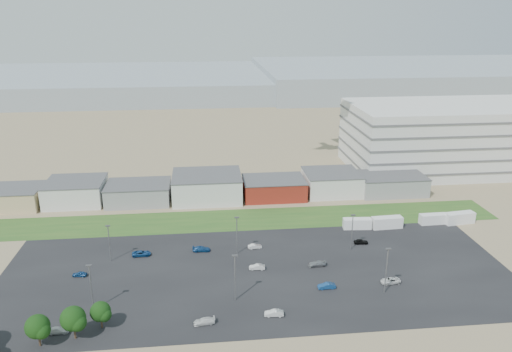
{
  "coord_description": "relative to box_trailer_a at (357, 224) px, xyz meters",
  "views": [
    {
      "loc": [
        -6.52,
        -83.71,
        58.81
      ],
      "look_at": [
        4.88,
        22.0,
        23.49
      ],
      "focal_mm": 35.0,
      "sensor_mm": 36.0,
      "label": 1
    }
  ],
  "objects": [
    {
      "name": "ground",
      "position": [
        -35.92,
        -42.24,
        -1.48
      ],
      "size": [
        700.0,
        700.0,
        0.0
      ],
      "primitive_type": "plane",
      "color": "#8E7F5A",
      "rests_on": "ground"
    },
    {
      "name": "parking_lot",
      "position": [
        -30.92,
        -22.24,
        -1.47
      ],
      "size": [
        120.0,
        50.0,
        0.01
      ],
      "primitive_type": "cube",
      "color": "black",
      "rests_on": "ground"
    },
    {
      "name": "grass_strip",
      "position": [
        -35.92,
        9.76,
        -1.47
      ],
      "size": [
        160.0,
        16.0,
        0.02
      ],
      "primitive_type": "cube",
      "color": "#26511E",
      "rests_on": "ground"
    },
    {
      "name": "hills_backdrop",
      "position": [
        4.08,
        272.76,
        3.02
      ],
      "size": [
        700.0,
        200.0,
        9.0
      ],
      "primitive_type": null,
      "color": "gray",
      "rests_on": "ground"
    },
    {
      "name": "building_row",
      "position": [
        -52.92,
        28.76,
        2.52
      ],
      "size": [
        170.0,
        20.0,
        8.0
      ],
      "primitive_type": null,
      "color": "silver",
      "rests_on": "ground"
    },
    {
      "name": "parking_garage",
      "position": [
        54.08,
        52.76,
        11.02
      ],
      "size": [
        80.0,
        40.0,
        25.0
      ],
      "primitive_type": "cube",
      "color": "silver",
      "rests_on": "ground"
    },
    {
      "name": "box_trailer_a",
      "position": [
        0.0,
        0.0,
        0.0
      ],
      "size": [
        8.06,
        3.11,
        2.96
      ],
      "primitive_type": null,
      "rotation": [
        0.0,
        0.0,
        -0.08
      ],
      "color": "silver",
      "rests_on": "ground"
    },
    {
      "name": "box_trailer_b",
      "position": [
        8.59,
        -0.48,
        0.14
      ],
      "size": [
        8.78,
        3.16,
        3.24
      ],
      "primitive_type": null,
      "rotation": [
        0.0,
        0.0,
        0.05
      ],
      "color": "silver",
      "rests_on": "ground"
    },
    {
      "name": "box_trailer_c",
      "position": [
        22.88,
        0.89,
        -0.01
      ],
      "size": [
        7.89,
        2.7,
        2.93
      ],
      "primitive_type": null,
      "rotation": [
        0.0,
        0.0,
        0.03
      ],
      "color": "silver",
      "rests_on": "ground"
    },
    {
      "name": "box_trailer_d",
      "position": [
        30.65,
        0.38,
        0.16
      ],
      "size": [
        9.03,
        3.82,
        3.28
      ],
      "primitive_type": null,
      "rotation": [
        0.0,
        0.0,
        0.13
      ],
      "color": "silver",
      "rests_on": "ground"
    },
    {
      "name": "tree_mid",
      "position": [
        -73.77,
        -44.6,
        2.12
      ],
      "size": [
        4.8,
        4.8,
        7.2
      ],
      "primitive_type": null,
      "color": "black",
      "rests_on": "ground"
    },
    {
      "name": "tree_right",
      "position": [
        -67.81,
        -43.07,
        2.32
      ],
      "size": [
        5.07,
        5.07,
        7.61
      ],
      "primitive_type": null,
      "color": "black",
      "rests_on": "ground"
    },
    {
      "name": "tree_near",
      "position": [
        -63.42,
        -40.18,
        1.71
      ],
      "size": [
        4.26,
        4.26,
        6.38
      ],
      "primitive_type": null,
      "color": "black",
      "rests_on": "ground"
    },
    {
      "name": "lightpole_front_l",
      "position": [
        -66.29,
        -33.59,
        3.66
      ],
      "size": [
        1.21,
        0.5,
        10.29
      ],
      "primitive_type": null,
      "color": "slate",
      "rests_on": "ground"
    },
    {
      "name": "lightpole_front_m",
      "position": [
        -36.86,
        -33.12,
        3.84
      ],
      "size": [
        1.25,
        0.52,
        10.64
      ],
      "primitive_type": null,
      "color": "slate",
      "rests_on": "ground"
    },
    {
      "name": "lightpole_front_r",
      "position": [
        -4.18,
        -33.83,
        3.91
      ],
      "size": [
        1.27,
        0.53,
        10.77
      ],
      "primitive_type": null,
      "color": "slate",
      "rests_on": "ground"
    },
    {
      "name": "lightpole_back_l",
      "position": [
        -66.26,
        -12.29,
        3.28
      ],
      "size": [
        1.12,
        0.47,
        9.51
      ],
      "primitive_type": null,
      "color": "slate",
      "rests_on": "ground"
    },
    {
      "name": "lightpole_back_m",
      "position": [
        -34.94,
        -11.78,
        3.55
      ],
      "size": [
        1.18,
        0.49,
        10.05
      ],
      "primitive_type": null,
      "color": "slate",
      "rests_on": "ground"
    },
    {
      "name": "lightpole_back_r",
      "position": [
        -5.43,
        -12.56,
        3.37
      ],
      "size": [
        1.14,
        0.48,
        9.7
      ],
      "primitive_type": null,
      "color": "slate",
      "rests_on": "ground"
    },
    {
      "name": "parked_car_0",
      "position": [
        -1.4,
        -30.03,
        -0.85
      ],
      "size": [
        4.7,
        2.48,
        1.26
      ],
      "primitive_type": "imported",
      "rotation": [
        0.0,
        0.0,
        -1.48
      ],
      "color": "silver",
      "rests_on": "ground"
    },
    {
      "name": "parked_car_1",
      "position": [
        -16.35,
        -30.72,
        -0.82
      ],
      "size": [
        4.02,
        1.49,
        1.31
      ],
      "primitive_type": "imported",
      "rotation": [
        0.0,
        0.0,
        -1.55
      ],
      "color": "navy",
      "rests_on": "ground"
    },
    {
      "name": "parked_car_3",
      "position": [
        -43.57,
        -41.07,
        -0.86
      ],
      "size": [
        4.42,
        2.15,
        1.24
      ],
      "primitive_type": "imported",
      "rotation": [
        0.0,
        0.0,
        -1.47
      ],
      "color": "silver",
      "rests_on": "ground"
    },
    {
      "name": "parked_car_5",
      "position": [
        -72.26,
        -19.27,
        -0.91
      ],
      "size": [
        3.48,
        1.77,
        1.14
      ],
      "primitive_type": "imported",
      "rotation": [
        0.0,
        0.0,
        -1.7
      ],
      "color": "navy",
      "rests_on": "ground"
    },
    {
      "name": "parked_car_6",
      "position": [
        -43.99,
        -9.52,
        -0.82
      ],
      "size": [
        4.62,
        2.07,
        1.32
      ],
      "primitive_type": "imported",
      "rotation": [
        0.0,
        0.0,
        1.52
      ],
      "color": "navy",
      "rests_on": "ground"
    },
    {
      "name": "parked_car_7",
      "position": [
        -30.8,
        -20.45,
        -0.85
      ],
      "size": [
        3.92,
        1.64,
        1.26
      ],
      "primitive_type": "imported",
      "rotation": [
        0.0,
        0.0,
        -1.65
      ],
      "color": "silver",
      "rests_on": "ground"
    },
    {
      "name": "parked_car_8",
      "position": [
        -1.87,
        -9.71,
        -0.84
      ],
      "size": [
        3.85,
        1.79,
        1.28
      ],
      "primitive_type": "imported",
      "rotation": [
        0.0,
        0.0,
        1.49
      ],
      "color": "black",
      "rests_on": "ground"
    },
    {
      "name": "parked_car_9",
      "position": [
        -59.06,
        -10.4,
        -0.83
      ],
      "size": [
        4.75,
        2.33,
        1.3
      ],
      "primitive_type": "imported",
      "rotation": [
        0.0,
        0.0,
        1.61
      ],
      "color": "navy",
      "rests_on": "ground"
    },
    {
      "name": "parked_car_10",
      "position": [
        -71.44,
        -40.96,
        -0.9
      ],
      "size": [
        3.98,
        1.65,
        1.15
      ],
      "primitive_type": "imported",
      "rotation": [
        0.0,
        0.0,
        1.56
      ],
      "color": "silver",
      "rests_on": "ground"
    },
    {
      "name": "parked_car_11",
      "position": [
        -30.12,
        -9.38,
        -0.89
      ],
      "size": [
        3.7,
        1.65,
        1.18
      ],
      "primitive_type": "imported",
      "rotation": [
        0.0,
        0.0,
        1.68
      ],
      "color": "silver",
      "rests_on": "ground"
    },
    {
      "name": "parked_car_12",
      "position": [
        -16.24,
        -20.43,
        -0.84
      ],
      "size": [
        4.53,
        2.13,
        1.28
      ],
      "primitive_type": "imported",
      "rotation": [
        0.0,
        0.0,
        -1.49
      ],
      "color": "#A5A5AA",
      "rests_on": "ground"
    },
    {
      "name": "parked_car_13",
      "position": [
        -29.48,
        -39.85,
        -0.84
      ],
      "size": [
        4.0,
        1.66,
        1.29
      ],
      "primitive_type": "imported",
      "rotation": [
        0.0,
        0.0,
        -1.65
      ],
      "color": "silver",
      "rests_on": "ground"
    }
  ]
}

